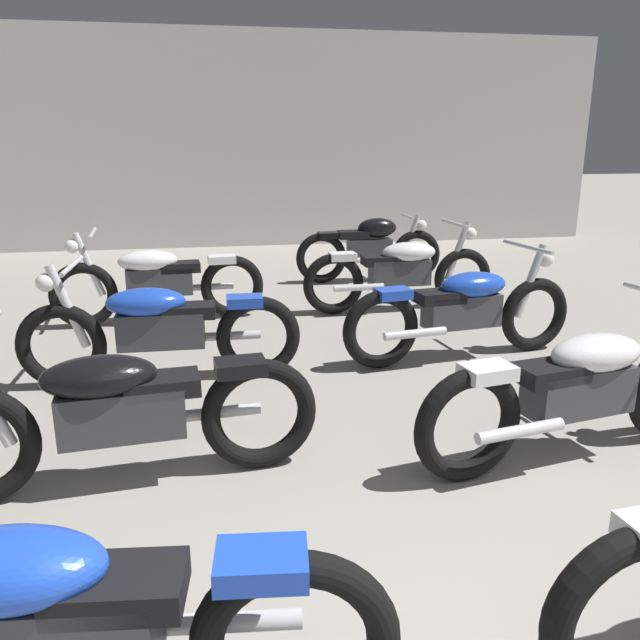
# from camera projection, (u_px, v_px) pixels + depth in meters

# --- Properties ---
(back_wall) EXTENTS (12.52, 0.24, 3.60)m
(back_wall) POSITION_uv_depth(u_px,v_px,m) (251.00, 141.00, 10.89)
(back_wall) COLOR #BCBAB7
(back_wall) RESTS_ON ground
(motorcycle_left_row_0) EXTENTS (2.17, 0.68, 0.97)m
(motorcycle_left_row_0) POSITION_uv_depth(u_px,v_px,m) (43.00, 624.00, 1.91)
(motorcycle_left_row_0) COLOR black
(motorcycle_left_row_0) RESTS_ON ground
(motorcycle_left_row_1) EXTENTS (2.17, 0.68, 0.97)m
(motorcycle_left_row_1) POSITION_uv_depth(u_px,v_px,m) (119.00, 410.00, 3.41)
(motorcycle_left_row_1) COLOR black
(motorcycle_left_row_1) RESTS_ON ground
(motorcycle_left_row_2) EXTENTS (2.17, 0.68, 0.97)m
(motorcycle_left_row_2) POSITION_uv_depth(u_px,v_px,m) (159.00, 327.00, 4.89)
(motorcycle_left_row_2) COLOR black
(motorcycle_left_row_2) RESTS_ON ground
(motorcycle_left_row_3) EXTENTS (2.17, 0.68, 0.97)m
(motorcycle_left_row_3) POSITION_uv_depth(u_px,v_px,m) (158.00, 280.00, 6.52)
(motorcycle_left_row_3) COLOR black
(motorcycle_left_row_3) RESTS_ON ground
(motorcycle_right_row_1) EXTENTS (2.15, 0.75, 0.97)m
(motorcycle_right_row_1) POSITION_uv_depth(u_px,v_px,m) (581.00, 387.00, 3.72)
(motorcycle_right_row_1) COLOR black
(motorcycle_right_row_1) RESTS_ON ground
(motorcycle_right_row_2) EXTENTS (2.16, 0.70, 0.97)m
(motorcycle_right_row_2) POSITION_uv_depth(u_px,v_px,m) (463.00, 309.00, 5.42)
(motorcycle_right_row_2) COLOR black
(motorcycle_right_row_2) RESTS_ON ground
(motorcycle_right_row_3) EXTENTS (2.17, 0.68, 0.97)m
(motorcycle_right_row_3) POSITION_uv_depth(u_px,v_px,m) (401.00, 271.00, 6.96)
(motorcycle_right_row_3) COLOR black
(motorcycle_right_row_3) RESTS_ON ground
(motorcycle_right_row_4) EXTENTS (1.97, 0.48, 0.88)m
(motorcycle_right_row_4) POSITION_uv_depth(u_px,v_px,m) (370.00, 247.00, 8.39)
(motorcycle_right_row_4) COLOR black
(motorcycle_right_row_4) RESTS_ON ground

